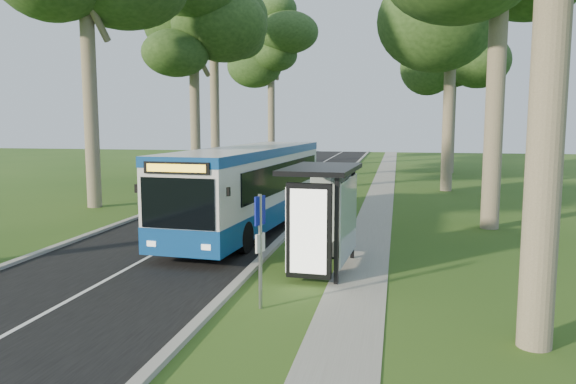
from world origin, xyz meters
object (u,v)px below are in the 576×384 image
bus_stop_sign (260,238)px  car_white (212,168)px  litter_bin (322,219)px  bus_shelter (324,199)px  car_silver (229,165)px  bus (249,188)px

bus_stop_sign → car_white: bearing=132.2°
litter_bin → bus_stop_sign: bearing=-91.1°
bus_stop_sign → bus_shelter: (1.01, 3.15, 0.46)m
litter_bin → car_silver: 24.77m
bus_shelter → car_silver: bearing=115.7°
car_white → car_silver: 4.50m
car_white → bus_shelter: bearing=-58.3°
bus_stop_sign → bus: bearing=127.8°
bus → bus_stop_sign: size_ratio=4.70×
litter_bin → car_silver: car_silver is taller
bus_shelter → car_white: (-11.31, 23.75, -1.25)m
car_white → car_silver: size_ratio=1.16×
litter_bin → car_white: (-10.48, 17.90, 0.34)m
bus_stop_sign → car_white: (-10.31, 26.90, -0.79)m
bus_shelter → bus_stop_sign: bearing=-104.1°
bus_shelter → car_silver: 30.50m
bus_stop_sign → litter_bin: size_ratio=2.77×
bus_stop_sign → litter_bin: 9.08m
bus_shelter → car_silver: bus_shelter is taller
bus_stop_sign → car_silver: bearing=129.6°
bus_shelter → car_silver: size_ratio=0.85×
litter_bin → car_silver: size_ratio=0.23×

